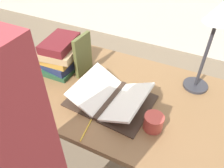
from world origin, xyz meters
TOP-DOWN VIEW (x-y plane):
  - ground_plane at (0.00, 0.00)m, footprint 12.00×12.00m
  - reading_desk at (0.00, 0.00)m, footprint 1.31×0.77m
  - open_book at (0.04, -0.08)m, footprint 0.46×0.36m
  - book_stack_tall at (-0.37, 0.06)m, footprint 0.24×0.28m
  - book_standing_upright at (-0.23, 0.08)m, footprint 0.03×0.15m
  - reading_lamp at (0.44, 0.24)m, footprint 0.14×0.14m
  - coffee_mug at (0.30, -0.15)m, footprint 0.10×0.11m
  - pencil at (0.02, -0.30)m, footprint 0.03×0.16m

SIDE VIEW (x-z plane):
  - ground_plane at x=0.00m, z-range 0.00..0.00m
  - reading_desk at x=0.00m, z-range 0.27..1.00m
  - pencil at x=0.02m, z-range 0.73..0.74m
  - open_book at x=0.04m, z-range 0.71..0.81m
  - coffee_mug at x=0.30m, z-range 0.73..0.81m
  - book_stack_tall at x=-0.37m, z-range 0.73..0.94m
  - book_standing_upright at x=-0.23m, z-range 0.73..0.99m
  - reading_lamp at x=0.44m, z-range 0.86..1.36m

